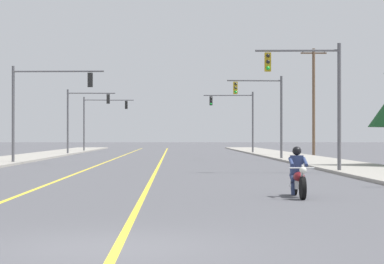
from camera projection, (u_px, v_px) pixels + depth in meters
The scene contains 13 objects.
ground_plane at pixel (109, 248), 11.51m from camera, with size 400.00×400.00×0.00m, color #515156.
lane_stripe_center at pixel (162, 159), 56.50m from camera, with size 0.16×100.00×0.01m, color yellow.
lane_stripe_left at pixel (114, 159), 56.41m from camera, with size 0.16×100.00×0.01m, color yellow.
sidewalk_kerb_right at pixel (311, 160), 51.77m from camera, with size 4.40×110.00×0.14m, color #9E998E.
sidewalk_kerb_left at pixel (6, 160), 51.23m from camera, with size 4.40×110.00×0.14m, color #9E998E.
motorcycle_with_rider at pixel (298, 177), 21.03m from camera, with size 0.70×2.19×1.46m.
traffic_signal_near_right at pixel (315, 88), 34.86m from camera, with size 4.09×0.37×6.20m.
traffic_signal_near_left at pixel (40, 98), 46.09m from camera, with size 5.84×0.52×6.20m.
traffic_signal_mid_right at pixel (266, 105), 53.79m from camera, with size 4.11×0.50×6.20m.
traffic_signal_mid_left at pixel (81, 112), 69.38m from camera, with size 4.58×0.41×6.20m.
traffic_signal_far_right at pixel (238, 113), 73.09m from camera, with size 5.00×0.49×6.20m.
traffic_signal_far_left at pixel (99, 115), 82.55m from camera, with size 5.68×0.55×6.20m.
utility_pole_right_far at pixel (314, 100), 64.24m from camera, with size 2.28×0.26×9.47m.
Camera 1 is at (1.01, -11.55, 1.76)m, focal length 68.46 mm.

